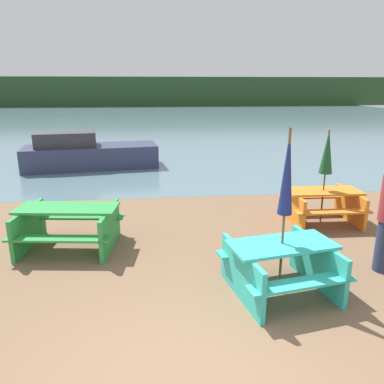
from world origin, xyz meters
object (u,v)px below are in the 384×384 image
object	(u,v)px
boat	(88,154)
umbrella_darkgreen	(327,153)
picnic_table_orange	(322,203)
picnic_table_green	(69,224)
picnic_table_teal	(281,263)
umbrella_navy	(287,175)

from	to	relation	value
boat	umbrella_darkgreen	bearing A→B (deg)	-54.22
umbrella_darkgreen	picnic_table_orange	bearing A→B (deg)	75.96
picnic_table_green	umbrella_darkgreen	size ratio (longest dim) A/B	0.96
picnic_table_green	picnic_table_teal	bearing A→B (deg)	-29.41
picnic_table_orange	umbrella_navy	world-z (taller)	umbrella_navy
umbrella_navy	umbrella_darkgreen	world-z (taller)	umbrella_navy
picnic_table_green	picnic_table_orange	world-z (taller)	picnic_table_green
umbrella_navy	picnic_table_orange	bearing A→B (deg)	55.64
picnic_table_orange	umbrella_darkgreen	bearing A→B (deg)	-104.04
umbrella_navy	boat	bearing A→B (deg)	114.71
picnic_table_orange	umbrella_darkgreen	size ratio (longest dim) A/B	0.80
boat	picnic_table_teal	bearing A→B (deg)	-73.21
picnic_table_teal	picnic_table_green	bearing A→B (deg)	150.59
umbrella_navy	boat	xyz separation A→B (m)	(-4.18, 9.08, -1.26)
picnic_table_orange	umbrella_navy	bearing A→B (deg)	-124.36
picnic_table_teal	boat	world-z (taller)	boat
umbrella_darkgreen	picnic_table_green	bearing A→B (deg)	-170.90
umbrella_navy	boat	world-z (taller)	umbrella_navy
umbrella_navy	picnic_table_teal	bearing A→B (deg)	-153.43
umbrella_navy	umbrella_darkgreen	distance (m)	3.33
picnic_table_orange	boat	distance (m)	8.76
umbrella_darkgreen	boat	size ratio (longest dim) A/B	0.42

